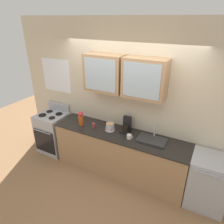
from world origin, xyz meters
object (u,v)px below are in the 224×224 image
Objects in this scene: bowl_stack at (110,127)px; coffee_maker at (126,126)px; cup_near_bowls at (94,125)px; cup_near_sink at (129,137)px; vase at (81,118)px; stove_range at (53,132)px; sink_faucet at (152,140)px; dishwasher at (208,182)px.

coffee_maker is at bearing 21.63° from bowl_stack.
cup_near_sink is at bearing -4.53° from cup_near_bowls.
cup_near_sink and cup_near_bowls have the same top height.
vase is at bearing 178.77° from cup_near_sink.
coffee_maker is at bearing 125.71° from cup_near_sink.
stove_range is 1.85m from coffee_maker.
sink_faucet reaches higher than cup_near_bowls.
stove_range is 3.77× the size of vase.
dishwasher is (2.15, 0.01, -0.49)m from cup_near_bowls.
cup_near_bowls is (0.27, 0.04, -0.11)m from vase.
bowl_stack is at bearing -158.37° from coffee_maker.
coffee_maker reaches higher than stove_range.
bowl_stack is 0.35m from cup_near_bowls.
cup_near_bowls is at bearing -0.61° from stove_range.
vase reaches higher than dishwasher.
stove_range is 3.75× the size of coffee_maker.
sink_faucet is 0.40m from cup_near_sink.
vase is at bearing -178.88° from dishwasher.
cup_near_bowls is 0.11× the size of dishwasher.
cup_near_sink is at bearing -1.23° from vase.
bowl_stack is 0.45m from cup_near_sink.
sink_faucet is at bearing -9.71° from coffee_maker.
vase reaches higher than cup_near_sink.
vase is at bearing -171.61° from cup_near_bowls.
bowl_stack reaches higher than cup_near_bowls.
vase is 0.32× the size of dishwasher.
vase is (-1.43, -0.10, 0.13)m from sink_faucet.
sink_faucet is 0.54m from coffee_maker.
coffee_maker is at bearing 12.01° from vase.
stove_range is at bearing -178.76° from sink_faucet.
stove_range is 1.20× the size of dishwasher.
dishwasher is at bearing -3.11° from sink_faucet.
bowl_stack is 0.64× the size of vase.
stove_range is 1.23m from cup_near_bowls.
cup_near_bowls is (-0.79, 0.06, -0.00)m from cup_near_sink.
bowl_stack is 0.63m from vase.
cup_near_sink is at bearing -161.78° from sink_faucet.
stove_range reaches higher than dishwasher.
cup_near_bowls is (1.13, -0.01, 0.49)m from stove_range.
sink_faucet is 4.21× the size of cup_near_sink.
cup_near_bowls is at bearing -176.97° from sink_faucet.
coffee_maker reaches higher than bowl_stack.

